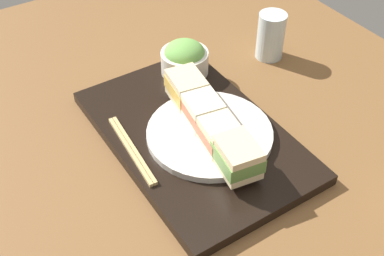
{
  "coord_description": "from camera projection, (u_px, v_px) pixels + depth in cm",
  "views": [
    {
      "loc": [
        55.51,
        -44.51,
        64.99
      ],
      "look_at": [
        0.61,
        -9.19,
        5.0
      ],
      "focal_mm": 46.28,
      "sensor_mm": 36.0,
      "label": 1
    }
  ],
  "objects": [
    {
      "name": "ground_plane",
      "position": [
        230.0,
        133.0,
        0.97
      ],
      "size": [
        140.0,
        100.0,
        3.0
      ],
      "primitive_type": "cube",
      "color": "brown"
    },
    {
      "name": "serving_tray",
      "position": [
        194.0,
        135.0,
        0.93
      ],
      "size": [
        45.49,
        29.08,
        2.19
      ],
      "primitive_type": "cube",
      "color": "black",
      "rests_on": "ground_plane"
    },
    {
      "name": "sandwich_plate",
      "position": [
        210.0,
        133.0,
        0.91
      ],
      "size": [
        23.23,
        23.23,
        1.32
      ],
      "primitive_type": "cylinder",
      "color": "silver",
      "rests_on": "serving_tray"
    },
    {
      "name": "sandwich_nearmost",
      "position": [
        187.0,
        88.0,
        0.95
      ],
      "size": [
        9.2,
        7.41,
        5.36
      ],
      "color": "beige",
      "rests_on": "sandwich_plate"
    },
    {
      "name": "sandwich_inner_near",
      "position": [
        202.0,
        109.0,
        0.91
      ],
      "size": [
        8.76,
        7.26,
        5.16
      ],
      "color": "#EFE5C1",
      "rests_on": "sandwich_plate"
    },
    {
      "name": "sandwich_inner_far",
      "position": [
        219.0,
        133.0,
        0.86
      ],
      "size": [
        9.06,
        7.62,
        4.93
      ],
      "color": "beige",
      "rests_on": "sandwich_plate"
    },
    {
      "name": "sandwich_farmost",
      "position": [
        238.0,
        157.0,
        0.82
      ],
      "size": [
        8.67,
        7.61,
        5.6
      ],
      "color": "beige",
      "rests_on": "sandwich_plate"
    },
    {
      "name": "salad_bowl",
      "position": [
        185.0,
        58.0,
        1.04
      ],
      "size": [
        10.05,
        10.05,
        7.23
      ],
      "color": "silver",
      "rests_on": "serving_tray"
    },
    {
      "name": "chopsticks_pair",
      "position": [
        132.0,
        150.0,
        0.88
      ],
      "size": [
        18.76,
        2.95,
        0.7
      ],
      "color": "tan",
      "rests_on": "serving_tray"
    },
    {
      "name": "drinking_glass",
      "position": [
        271.0,
        36.0,
        1.11
      ],
      "size": [
        6.21,
        6.21,
        10.74
      ],
      "primitive_type": "cylinder",
      "color": "silver",
      "rests_on": "ground_plane"
    }
  ]
}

